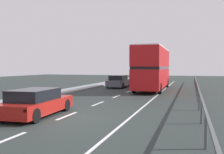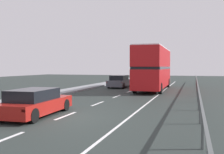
# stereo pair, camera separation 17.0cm
# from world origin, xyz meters

# --- Properties ---
(ground_plane) EXTENTS (75.30, 120.00, 0.10)m
(ground_plane) POSITION_xyz_m (0.00, 0.00, -0.05)
(ground_plane) COLOR #28312E
(lane_paint_markings) EXTENTS (3.18, 46.00, 0.01)m
(lane_paint_markings) POSITION_xyz_m (1.81, 8.98, 0.00)
(lane_paint_markings) COLOR silver
(lane_paint_markings) RESTS_ON ground
(bridge_side_railing) EXTENTS (0.10, 42.00, 1.09)m
(bridge_side_railing) POSITION_xyz_m (6.18, 9.00, 0.88)
(bridge_side_railing) COLOR #4B5251
(bridge_side_railing) RESTS_ON ground
(double_decker_bus_red) EXTENTS (2.63, 10.77, 4.29)m
(double_decker_bus_red) POSITION_xyz_m (1.95, 15.56, 2.30)
(double_decker_bus_red) COLOR #B31417
(double_decker_bus_red) RESTS_ON ground
(hatchback_car_near) EXTENTS (2.06, 4.65, 1.31)m
(hatchback_car_near) POSITION_xyz_m (-1.44, -0.23, 0.64)
(hatchback_car_near) COLOR maroon
(hatchback_car_near) RESTS_ON ground
(sedan_car_ahead) EXTENTS (1.89, 4.60, 1.41)m
(sedan_car_ahead) POSITION_xyz_m (-2.27, 17.71, 0.68)
(sedan_car_ahead) COLOR #4B4E59
(sedan_car_ahead) RESTS_ON ground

